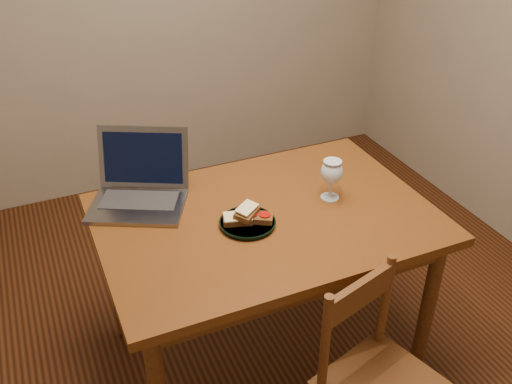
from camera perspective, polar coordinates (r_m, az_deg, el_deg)
name	(u,v)px	position (r m, az deg, el deg)	size (l,w,h in m)	color
floor	(264,329)	(2.82, 0.83, -13.55)	(3.20, 3.20, 0.02)	black
table	(266,233)	(2.29, 0.97, -4.08)	(1.30, 0.90, 0.74)	#46280B
chair	(379,375)	(2.09, 12.21, -17.43)	(0.47, 0.45, 0.41)	#3E210D
plate	(248,223)	(2.18, -0.85, -3.14)	(0.22, 0.22, 0.02)	black
sandwich_cheese	(238,218)	(2.16, -1.85, -2.65)	(0.11, 0.07, 0.03)	#381E0C
sandwich_tomato	(259,217)	(2.17, 0.26, -2.47)	(0.11, 0.06, 0.03)	#381E0C
sandwich_top	(247,212)	(2.15, -0.92, -1.96)	(0.11, 0.06, 0.03)	#381E0C
milk_glass	(331,180)	(2.32, 7.53, 1.24)	(0.09, 0.09, 0.18)	white
laptop	(140,183)	(2.36, -11.50, 0.90)	(0.48, 0.47, 0.27)	slate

